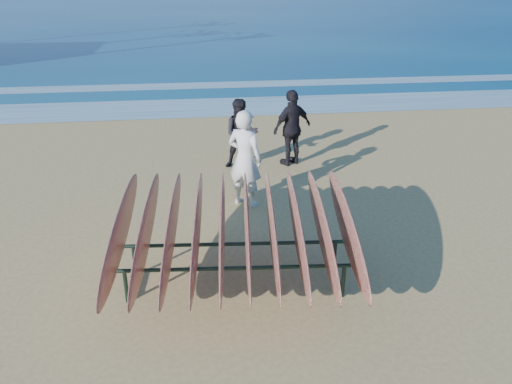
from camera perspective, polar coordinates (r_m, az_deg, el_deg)
ground at (r=7.64m, az=0.77°, el=-8.96°), size 120.00×120.00×0.00m
ocean at (r=61.49m, az=-6.81°, el=19.93°), size 160.00×160.00×0.00m
foam_near at (r=16.89m, az=-4.01°, el=9.69°), size 160.00×160.00×0.00m
foam_far at (r=20.30m, az=-4.64°, el=12.09°), size 160.00×160.00×0.00m
surfboard_rack at (r=6.85m, az=-2.46°, el=-4.42°), size 3.41×3.22×1.45m
person_white at (r=9.34m, az=-1.28°, el=3.82°), size 0.82×0.75×1.87m
person_dark_a at (r=11.29m, az=-1.68°, el=6.64°), size 0.81×0.65×1.59m
person_dark_b at (r=11.49m, az=4.15°, el=7.32°), size 1.10×0.86×1.75m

